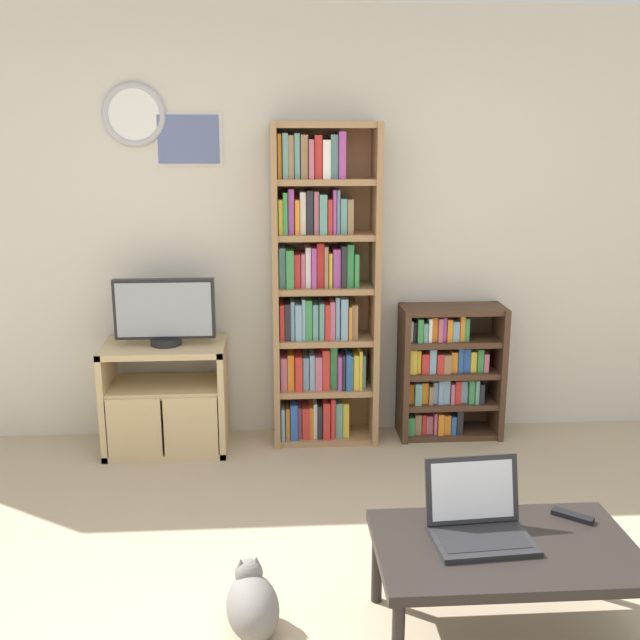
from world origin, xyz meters
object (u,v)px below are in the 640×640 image
Objects in this scene: bookshelf_short at (446,372)px; coffee_table at (505,554)px; tv_stand at (166,397)px; bookshelf_tall at (321,292)px; laptop at (478,519)px; television at (165,312)px; remote_near_laptop at (573,516)px; cat at (252,604)px.

coffee_table is at bearing -96.66° from bookshelf_short.
coffee_table is (1.49, -1.86, 0.02)m from tv_stand.
coffee_table is at bearing -74.24° from bookshelf_tall.
bookshelf_tall is 2.01m from laptop.
television is at bearing -176.25° from bookshelf_short.
tv_stand is 2.48m from remote_near_laptop.
bookshelf_short reaches higher than coffee_table.
tv_stand is 0.37× the size of bookshelf_tall.
bookshelf_tall is 12.72× the size of remote_near_laptop.
bookshelf_short reaches higher than cat.
television is 0.61× the size of coffee_table.
bookshelf_tall is at bearing -179.23° from bookshelf_short.
tv_stand is 4.75× the size of remote_near_laptop.
remote_near_laptop is (0.32, 0.17, 0.05)m from coffee_table.
television is 2.00m from cat.
coffee_table reaches higher than cat.
remote_near_laptop is at bearing 28.42° from coffee_table.
cat is at bearing -72.71° from tv_stand.
television is at bearing 123.64° from laptop.
bookshelf_tall is 2.13m from coffee_table.
laptop is (-0.32, -1.91, 0.04)m from bookshelf_short.
television is 1.21× the size of cat.
bookshelf_short is at bearing 83.34° from coffee_table.
cat is (-0.94, 0.09, -0.23)m from coffee_table.
coffee_table is (-0.23, -1.98, -0.07)m from bookshelf_short.
coffee_table is (1.48, -1.87, -0.50)m from television.
remote_near_laptop is at bearing -87.13° from bookshelf_short.
bookshelf_short reaches higher than remote_near_laptop.
laptop is at bearing 140.00° from coffee_table.
television reaches higher than bookshelf_short.
laptop is at bearing -51.87° from tv_stand.
coffee_table is at bearing -44.07° from laptop.
television is 0.30× the size of bookshelf_tall.
tv_stand is 1.23× the size of television.
bookshelf_tall reaches higher than cat.
laptop is (1.40, -1.79, 0.13)m from tv_stand.
television is at bearing -93.98° from remote_near_laptop.
laptop reaches higher than tv_stand.
coffee_table is 0.97m from cat.
remote_near_laptop is (0.88, -1.80, -0.54)m from bookshelf_tall.
tv_stand reaches higher than cat.
bookshelf_tall is at bearing 99.80° from laptop.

